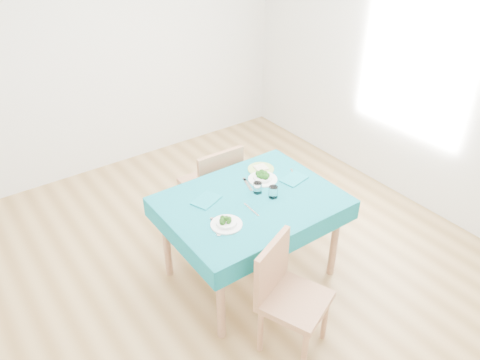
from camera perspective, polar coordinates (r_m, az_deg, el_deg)
room_shell at (r=3.36m, az=0.00°, el=7.17°), size 4.02×4.52×2.73m
table at (r=3.77m, az=1.29°, el=-7.11°), size 1.31×1.00×0.76m
chair_near at (r=3.18m, az=6.85°, el=-13.35°), size 0.55×0.57×1.03m
chair_far at (r=4.27m, az=-3.79°, el=1.09°), size 0.46×0.50×1.13m
bowl_near at (r=3.27m, az=-1.67°, el=-5.05°), size 0.23×0.23×0.07m
bowl_far at (r=3.76m, az=2.79°, el=0.48°), size 0.24×0.24×0.07m
fork_near at (r=3.27m, az=-2.99°, el=-5.80°), size 0.09×0.20×0.00m
knife_near at (r=3.44m, az=1.39°, el=-3.62°), size 0.02×0.19×0.00m
fork_far at (r=3.71m, az=0.98°, el=-0.60°), size 0.08×0.18×0.00m
knife_far at (r=3.85m, az=6.62°, el=0.56°), size 0.11×0.20×0.00m
napkin_near at (r=3.53m, az=-4.13°, el=-2.47°), size 0.25×0.22×0.01m
napkin_far at (r=3.80m, az=6.60°, el=0.12°), size 0.23×0.18×0.01m
tumbler_center at (r=3.60m, az=2.16°, el=-0.95°), size 0.07×0.07×0.09m
tumbler_side at (r=3.56m, az=4.07°, el=-1.47°), size 0.07×0.07×0.09m
side_plate at (r=3.91m, az=2.57°, el=1.34°), size 0.22×0.22×0.01m
bread_slice at (r=3.90m, az=2.57°, el=1.50°), size 0.11×0.11×0.01m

